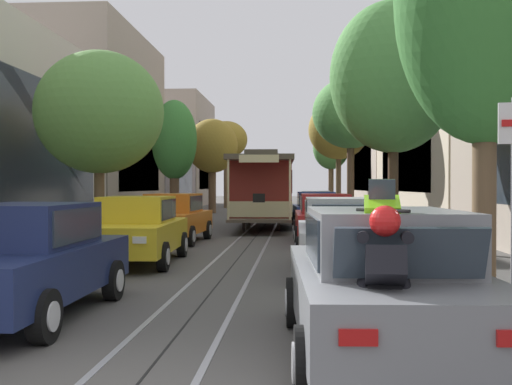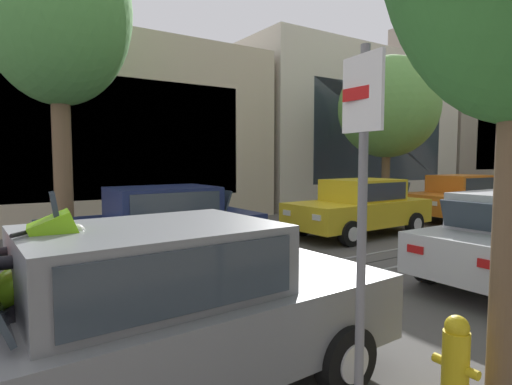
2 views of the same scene
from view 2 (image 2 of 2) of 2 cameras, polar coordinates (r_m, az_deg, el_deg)
building_facade_left at (r=33.35m, az=29.08°, el=7.54°), size 5.42×61.02×10.31m
parked_car_navy_near_left at (r=8.77m, az=-13.22°, el=-4.37°), size 2.01×4.37×1.58m
parked_car_yellow_second_left at (r=12.09m, az=13.98°, el=-1.95°), size 2.11×4.41×1.58m
parked_car_orange_mid_left at (r=16.49m, az=25.97°, el=-0.57°), size 2.13×4.42×1.58m
parked_car_grey_near_right at (r=3.92m, az=-12.37°, el=-15.62°), size 2.12×4.41×1.58m
street_tree_kerb_left_near at (r=10.68m, az=-25.51°, el=21.58°), size 3.13×3.14×7.48m
street_tree_kerb_left_second at (r=16.28m, az=17.48°, el=11.00°), size 3.87×3.23×5.88m
motorcycle_with_rider at (r=3.78m, az=-30.70°, el=-13.90°), size 0.59×1.81×1.89m
fire_hydrant at (r=4.17m, az=25.57°, el=-20.29°), size 0.40×0.22×0.84m
street_sign_post at (r=2.75m, az=14.18°, el=-3.47°), size 0.36×0.08×2.85m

